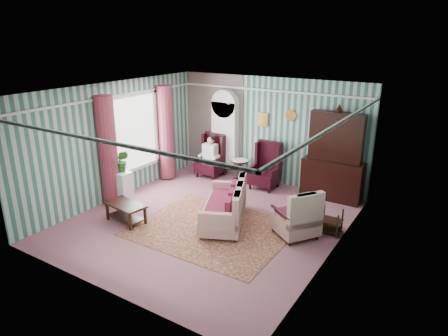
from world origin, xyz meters
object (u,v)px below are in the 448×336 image
Objects in this scene: plant_stand at (121,187)px; wingback_right at (265,166)px; seated_woman at (210,157)px; floral_armchair at (296,212)px; dresser_hutch at (334,154)px; wingback_left at (210,156)px; coffee_table at (126,213)px; round_side_table at (240,170)px; sofa at (224,200)px; nest_table at (330,221)px; bookcase at (225,137)px.

wingback_right is at bearing 47.16° from plant_stand.
seated_woman reaches higher than floral_armchair.
dresser_hutch is 1.89× the size of wingback_left.
coffee_table is at bearing -132.38° from dresser_hutch.
round_side_table is 2.70m from sofa.
dresser_hutch reaches higher than sofa.
wingback_left reaches higher than seated_woman.
dresser_hutch is 2.21× the size of floral_armchair.
nest_table is at bearing -13.03° from floral_armchair.
dresser_hutch is 1.86m from wingback_right.
sofa is (-2.14, -0.78, 0.27)m from nest_table.
floral_armchair is (3.50, -2.06, -0.06)m from seated_woman.
seated_woman is 2.87m from plant_stand.
bookcase is 1.18× the size of sofa.
coffee_table is at bearing -38.89° from plant_stand.
bookcase is at bearing 153.08° from nest_table.
bookcase reaches higher than plant_stand.
bookcase is at bearing 159.73° from round_side_table.
wingback_right is at bearing -171.23° from dresser_hutch.
bookcase reaches higher than floral_armchair.
sofa is at bearing -67.55° from round_side_table.
wingback_left is 1.06× the size of seated_woman.
sofa is at bearing -58.38° from bookcase.
wingback_left is 4.06m from floral_armchair.
dresser_hutch is at bearing 8.77° from wingback_right.
bookcase is 3.39m from plant_stand.
plant_stand is at bearing 74.34° from sofa.
plant_stand is at bearing -120.38° from round_side_table.
round_side_table is at bearing 169.99° from wingback_right.
seated_woman is at bearing 0.00° from wingback_left.
nest_table is (0.57, -1.82, -0.91)m from dresser_hutch.
nest_table is 0.81m from floral_armchair.
round_side_table is at bearing -1.93° from sofa.
nest_table is (3.17, -1.70, -0.03)m from round_side_table.
sofa is at bearing 31.73° from coffee_table.
dresser_hutch reaches higher than seated_woman.
wingback_left is at bearing -170.54° from round_side_table.
wingback_left reaches higher than sofa.
bookcase reaches higher than seated_woman.
nest_table is at bearing -28.20° from round_side_table.
wingback_right reaches higher than floral_armchair.
floral_armchair is (0.00, -2.33, -0.65)m from dresser_hutch.
dresser_hutch reaches higher than wingback_left.
bookcase reaches higher than wingback_left.
nest_table is 0.51× the size of floral_armchair.
round_side_table is 0.32× the size of sofa.
sofa is at bearing -121.18° from dresser_hutch.
round_side_table is at bearing 9.46° from seated_woman.
seated_woman reaches higher than plant_stand.
bookcase reaches higher than coffee_table.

